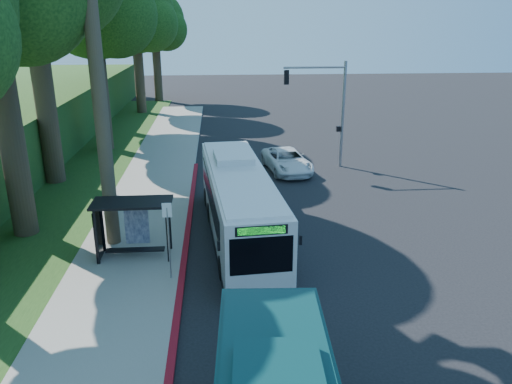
{
  "coord_description": "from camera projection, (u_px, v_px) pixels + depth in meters",
  "views": [
    {
      "loc": [
        -3.48,
        -22.18,
        9.5
      ],
      "look_at": [
        -1.66,
        1.0,
        1.43
      ],
      "focal_mm": 35.0,
      "sensor_mm": 36.0,
      "label": 1
    }
  ],
  "objects": [
    {
      "name": "ground",
      "position": [
        292.0,
        225.0,
        24.26
      ],
      "size": [
        140.0,
        140.0,
        0.0
      ],
      "primitive_type": "plane",
      "color": "black",
      "rests_on": "ground"
    },
    {
      "name": "sidewalk",
      "position": [
        140.0,
        229.0,
        23.7
      ],
      "size": [
        4.5,
        70.0,
        0.12
      ],
      "primitive_type": "cube",
      "color": "gray",
      "rests_on": "ground"
    },
    {
      "name": "red_curb",
      "position": [
        183.0,
        266.0,
        20.1
      ],
      "size": [
        0.25,
        30.0,
        0.13
      ],
      "primitive_type": "cube",
      "color": "maroon",
      "rests_on": "ground"
    },
    {
      "name": "grass_verge",
      "position": [
        49.0,
        197.0,
        28.0
      ],
      "size": [
        8.0,
        70.0,
        0.06
      ],
      "primitive_type": "cube",
      "color": "#234719",
      "rests_on": "ground"
    },
    {
      "name": "bus_shelter",
      "position": [
        127.0,
        217.0,
        20.44
      ],
      "size": [
        3.2,
        1.51,
        2.55
      ],
      "color": "black",
      "rests_on": "ground"
    },
    {
      "name": "stop_sign_pole",
      "position": [
        168.0,
        231.0,
        18.47
      ],
      "size": [
        0.35,
        0.06,
        3.17
      ],
      "color": "gray",
      "rests_on": "ground"
    },
    {
      "name": "traffic_signal_pole",
      "position": [
        328.0,
        101.0,
        32.51
      ],
      "size": [
        4.1,
        0.3,
        7.0
      ],
      "color": "gray",
      "rests_on": "ground"
    },
    {
      "name": "tree_2",
      "position": [
        94.0,
        5.0,
        35.0
      ],
      "size": [
        8.82,
        8.4,
        15.12
      ],
      "color": "#382B1E",
      "rests_on": "ground"
    },
    {
      "name": "tree_4",
      "position": [
        136.0,
        17.0,
        50.35
      ],
      "size": [
        8.4,
        8.0,
        14.14
      ],
      "color": "#382B1E",
      "rests_on": "ground"
    },
    {
      "name": "tree_5",
      "position": [
        155.0,
        24.0,
        58.21
      ],
      "size": [
        7.35,
        7.0,
        12.86
      ],
      "color": "#382B1E",
      "rests_on": "ground"
    },
    {
      "name": "white_bus",
      "position": [
        239.0,
        202.0,
        22.45
      ],
      "size": [
        3.49,
        11.9,
        3.5
      ],
      "rotation": [
        0.0,
        0.0,
        0.08
      ],
      "color": "silver",
      "rests_on": "ground"
    },
    {
      "name": "pickup",
      "position": [
        287.0,
        161.0,
        32.69
      ],
      "size": [
        3.18,
        5.55,
        1.46
      ],
      "primitive_type": "imported",
      "rotation": [
        0.0,
        0.0,
        0.15
      ],
      "color": "white",
      "rests_on": "ground"
    }
  ]
}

